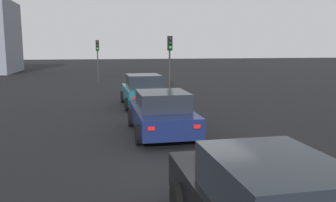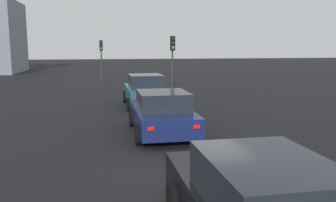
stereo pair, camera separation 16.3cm
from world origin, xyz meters
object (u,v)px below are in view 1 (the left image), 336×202
at_px(car_teal_lead, 143,91).
at_px(car_navy_second, 162,113).
at_px(traffic_light_near_left, 98,52).
at_px(traffic_light_near_right, 170,53).

xyz_separation_m(car_teal_lead, car_navy_second, (-5.89, 0.09, -0.05)).
bearing_deg(car_teal_lead, car_navy_second, 178.40).
bearing_deg(car_navy_second, car_teal_lead, -0.78).
height_order(car_navy_second, traffic_light_near_left, traffic_light_near_left).
bearing_deg(traffic_light_near_right, traffic_light_near_left, -160.09).
bearing_deg(traffic_light_near_left, traffic_light_near_right, 24.33).
distance_m(car_teal_lead, traffic_light_near_right, 5.00).
relative_size(car_navy_second, traffic_light_near_left, 1.20).
height_order(car_teal_lead, traffic_light_near_right, traffic_light_near_right).
distance_m(traffic_light_near_left, traffic_light_near_right, 10.08).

